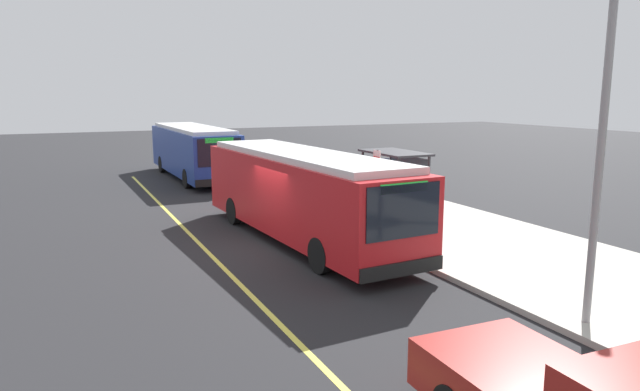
# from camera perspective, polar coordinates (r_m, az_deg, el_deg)

# --- Properties ---
(ground_plane) EXTENTS (120.00, 120.00, 0.00)m
(ground_plane) POSITION_cam_1_polar(r_m,az_deg,el_deg) (18.17, -4.15, -5.15)
(ground_plane) COLOR #232326
(sidewalk_curb) EXTENTS (44.00, 6.40, 0.15)m
(sidewalk_curb) POSITION_cam_1_polar(r_m,az_deg,el_deg) (20.98, 11.34, -3.01)
(sidewalk_curb) COLOR #B7B2A8
(sidewalk_curb) RESTS_ON ground_plane
(lane_stripe_center) EXTENTS (36.00, 0.14, 0.01)m
(lane_stripe_center) POSITION_cam_1_polar(r_m,az_deg,el_deg) (17.53, -10.91, -5.87)
(lane_stripe_center) COLOR #E0D64C
(lane_stripe_center) RESTS_ON ground_plane
(transit_bus_main) EXTENTS (11.15, 3.24, 2.95)m
(transit_bus_main) POSITION_cam_1_polar(r_m,az_deg,el_deg) (18.59, -1.81, 0.34)
(transit_bus_main) COLOR red
(transit_bus_main) RESTS_ON ground_plane
(transit_bus_second) EXTENTS (10.90, 2.77, 2.95)m
(transit_bus_second) POSITION_cam_1_polar(r_m,az_deg,el_deg) (33.17, -12.61, 4.47)
(transit_bus_second) COLOR navy
(transit_bus_second) RESTS_ON ground_plane
(bus_shelter) EXTENTS (2.90, 1.60, 2.48)m
(bus_shelter) POSITION_cam_1_polar(r_m,az_deg,el_deg) (22.08, 7.58, 2.62)
(bus_shelter) COLOR #333338
(bus_shelter) RESTS_ON sidewalk_curb
(waiting_bench) EXTENTS (1.60, 0.48, 0.95)m
(waiting_bench) POSITION_cam_1_polar(r_m,az_deg,el_deg) (21.90, 7.89, -0.86)
(waiting_bench) COLOR brown
(waiting_bench) RESTS_ON sidewalk_curb
(route_sign_post) EXTENTS (0.44, 0.08, 2.80)m
(route_sign_post) POSITION_cam_1_polar(r_m,az_deg,el_deg) (19.18, 5.73, 1.63)
(route_sign_post) COLOR #333338
(route_sign_post) RESTS_ON sidewalk_curb
(utility_pole) EXTENTS (0.16, 0.16, 6.40)m
(utility_pole) POSITION_cam_1_polar(r_m,az_deg,el_deg) (12.51, 26.20, 2.46)
(utility_pole) COLOR gray
(utility_pole) RESTS_ON sidewalk_curb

